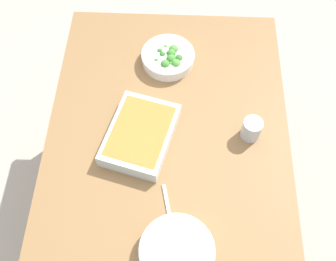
% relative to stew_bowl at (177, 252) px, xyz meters
% --- Properties ---
extents(ground_plane, '(6.00, 6.00, 0.00)m').
position_rel_stew_bowl_xyz_m(ground_plane, '(-0.45, -0.05, -0.77)').
color(ground_plane, '#B2A899').
extents(dining_table, '(1.20, 0.90, 0.74)m').
position_rel_stew_bowl_xyz_m(dining_table, '(-0.45, -0.05, -0.12)').
color(dining_table, olive).
rests_on(dining_table, ground_plane).
extents(stew_bowl, '(0.24, 0.24, 0.06)m').
position_rel_stew_bowl_xyz_m(stew_bowl, '(0.00, 0.00, 0.00)').
color(stew_bowl, white).
rests_on(stew_bowl, dining_table).
extents(broccoli_bowl, '(0.22, 0.22, 0.07)m').
position_rel_stew_bowl_xyz_m(broccoli_bowl, '(-0.78, -0.06, -0.00)').
color(broccoli_bowl, white).
rests_on(broccoli_bowl, dining_table).
extents(baking_dish, '(0.35, 0.29, 0.06)m').
position_rel_stew_bowl_xyz_m(baking_dish, '(-0.41, -0.14, 0.00)').
color(baking_dish, silver).
rests_on(baking_dish, dining_table).
extents(drink_cup, '(0.07, 0.07, 0.08)m').
position_rel_stew_bowl_xyz_m(drink_cup, '(-0.45, 0.26, 0.01)').
color(drink_cup, '#B2BCC6').
rests_on(drink_cup, dining_table).
extents(spoon_by_stew, '(0.17, 0.06, 0.01)m').
position_rel_stew_bowl_xyz_m(spoon_by_stew, '(-0.12, -0.03, -0.03)').
color(spoon_by_stew, silver).
rests_on(spoon_by_stew, dining_table).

